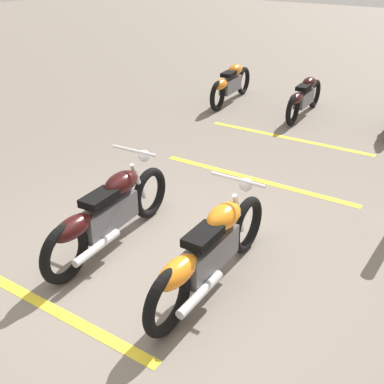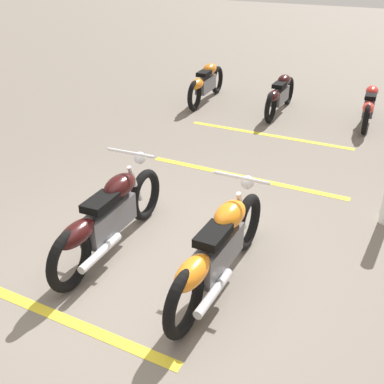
% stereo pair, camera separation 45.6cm
% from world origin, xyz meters
% --- Properties ---
extents(ground_plane, '(60.00, 60.00, 0.00)m').
position_xyz_m(ground_plane, '(0.00, 0.00, 0.00)').
color(ground_plane, slate).
extents(motorcycle_bright_foreground, '(2.23, 0.62, 1.04)m').
position_xyz_m(motorcycle_bright_foreground, '(0.16, -0.69, 0.46)').
color(motorcycle_bright_foreground, black).
rests_on(motorcycle_bright_foreground, ground).
extents(motorcycle_dark_foreground, '(2.22, 0.67, 1.04)m').
position_xyz_m(motorcycle_dark_foreground, '(0.09, 0.67, 0.46)').
color(motorcycle_dark_foreground, black).
rests_on(motorcycle_dark_foreground, ground).
extents(motorcycle_row_center, '(1.92, 0.43, 0.73)m').
position_xyz_m(motorcycle_row_center, '(6.29, -0.75, 0.40)').
color(motorcycle_row_center, black).
rests_on(motorcycle_row_center, ground).
extents(motorcycle_row_right, '(2.06, 0.39, 0.78)m').
position_xyz_m(motorcycle_row_right, '(6.02, 1.05, 0.42)').
color(motorcycle_row_right, black).
rests_on(motorcycle_row_right, ground).
extents(motorcycle_row_far_right, '(2.18, 0.52, 0.83)m').
position_xyz_m(motorcycle_row_far_right, '(5.95, 2.84, 0.45)').
color(motorcycle_row_far_right, black).
rests_on(motorcycle_row_far_right, ground).
extents(parking_stripe_near, '(0.36, 3.20, 0.01)m').
position_xyz_m(parking_stripe_near, '(-1.06, 0.65, 0.00)').
color(parking_stripe_near, yellow).
rests_on(parking_stripe_near, ground).
extents(parking_stripe_mid, '(0.36, 3.20, 0.01)m').
position_xyz_m(parking_stripe_mid, '(2.71, 0.24, 0.00)').
color(parking_stripe_mid, yellow).
rests_on(parking_stripe_mid, ground).
extents(parking_stripe_far, '(0.36, 3.20, 0.01)m').
position_xyz_m(parking_stripe_far, '(4.66, 0.68, 0.00)').
color(parking_stripe_far, yellow).
rests_on(parking_stripe_far, ground).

